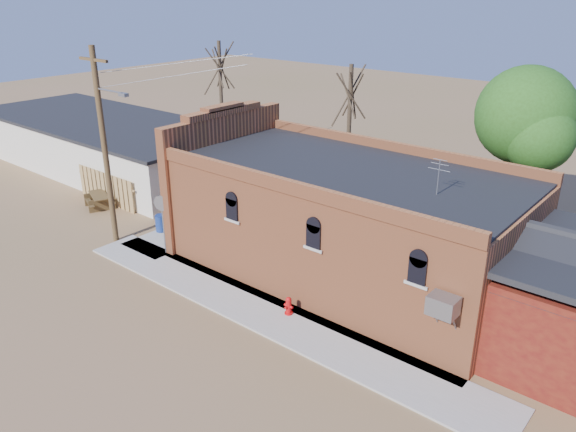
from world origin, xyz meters
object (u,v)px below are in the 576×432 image
Objects in this scene: trash_barrel at (161,223)px; fire_hydrant at (289,306)px; brick_bar at (339,220)px; utility_pole at (105,144)px; picnic_table at (100,199)px; stop_sign at (162,209)px.

fire_hydrant is at bearing -10.65° from trash_barrel.
fire_hydrant is (0.70, -4.10, -1.92)m from brick_bar.
brick_bar is at bearing 100.13° from fire_hydrant.
utility_pole is 4.11× the size of picnic_table.
fire_hydrant is at bearing -1.37° from stop_sign.
brick_bar is 4.58m from fire_hydrant.
trash_barrel is at bearing 21.70° from picnic_table.
brick_bar reaches higher than stop_sign.
fire_hydrant is 15.04m from picnic_table.
stop_sign is at bearing -151.72° from brick_bar.
picnic_table is at bearing 155.76° from utility_pole.
utility_pole is 3.93m from stop_sign.
stop_sign is at bearing 177.32° from fire_hydrant.
picnic_table is (-14.23, -2.29, -1.84)m from brick_bar.
stop_sign is 7.69m from picnic_table.
brick_bar is 10.96m from utility_pole.
utility_pole is 11.36m from fire_hydrant.
trash_barrel is (-2.08, 1.40, -1.71)m from stop_sign.
fire_hydrant is 0.84× the size of trash_barrel.
stop_sign reaches higher than fire_hydrant.
brick_bar is at bearing 14.37° from trash_barrel.
brick_bar reaches higher than fire_hydrant.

